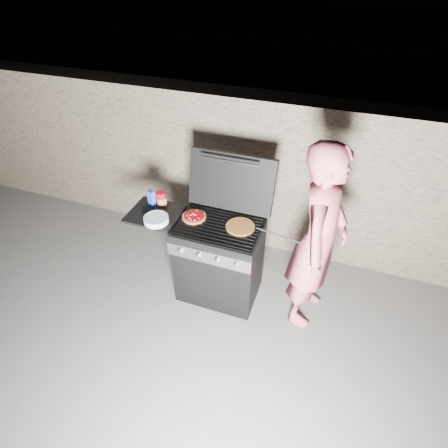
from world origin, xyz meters
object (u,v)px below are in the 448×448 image
(sauce_jar, at_px, (162,198))
(person, at_px, (318,241))
(gas_grill, at_px, (197,255))
(pizza_topped, at_px, (194,216))

(sauce_jar, bearing_deg, person, -2.97)
(gas_grill, relative_size, person, 0.72)
(gas_grill, relative_size, sauce_jar, 9.00)
(gas_grill, height_order, person, person)
(pizza_topped, bearing_deg, sauce_jar, 166.19)
(gas_grill, distance_m, pizza_topped, 0.47)
(pizza_topped, height_order, person, person)
(sauce_jar, bearing_deg, gas_grill, -19.38)
(sauce_jar, xyz_separation_m, person, (1.56, -0.08, -0.04))
(gas_grill, bearing_deg, pizza_topped, 113.71)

